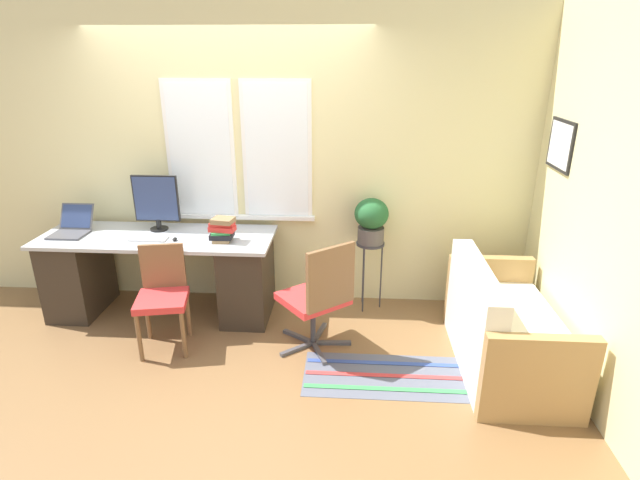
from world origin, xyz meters
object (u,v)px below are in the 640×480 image
(laptop, at_px, (71,228))
(book_stack, at_px, (222,230))
(desk_chair_wooden, at_px, (163,294))
(potted_plant, at_px, (371,219))
(keyboard, at_px, (149,238))
(office_chair_swivel, at_px, (319,296))
(mouse, at_px, (175,239))
(couch_loveseat, at_px, (503,332))
(plant_stand, at_px, (370,251))
(monitor, at_px, (156,202))

(laptop, relative_size, book_stack, 1.59)
(desk_chair_wooden, bearing_deg, potted_plant, 13.06)
(keyboard, relative_size, office_chair_swivel, 0.34)
(mouse, distance_m, couch_loveseat, 2.78)
(book_stack, height_order, plant_stand, book_stack)
(laptop, distance_m, couch_loveseat, 3.76)
(laptop, xyz_separation_m, potted_plant, (2.67, 0.22, 0.07))
(book_stack, bearing_deg, desk_chair_wooden, -132.63)
(laptop, bearing_deg, keyboard, -8.23)
(laptop, xyz_separation_m, office_chair_swivel, (2.25, -0.53, -0.33))
(mouse, bearing_deg, laptop, 172.78)
(plant_stand, bearing_deg, mouse, -168.50)
(mouse, xyz_separation_m, couch_loveseat, (2.69, -0.53, -0.49))
(mouse, distance_m, book_stack, 0.42)
(monitor, height_order, book_stack, monitor)
(monitor, relative_size, plant_stand, 0.77)
(desk_chair_wooden, distance_m, office_chair_swivel, 1.26)
(monitor, xyz_separation_m, office_chair_swivel, (1.51, -0.68, -0.55))
(laptop, xyz_separation_m, desk_chair_wooden, (0.99, -0.54, -0.35))
(couch_loveseat, height_order, potted_plant, potted_plant)
(monitor, distance_m, keyboard, 0.36)
(laptop, bearing_deg, mouse, -7.22)
(monitor, xyz_separation_m, plant_stand, (1.93, 0.07, -0.45))
(desk_chair_wooden, relative_size, office_chair_swivel, 0.88)
(mouse, bearing_deg, keyboard, 175.95)
(mouse, relative_size, plant_stand, 0.09)
(potted_plant, bearing_deg, monitor, -177.88)
(laptop, xyz_separation_m, mouse, (0.98, -0.12, -0.04))
(keyboard, xyz_separation_m, book_stack, (0.65, 0.01, 0.09))
(laptop, bearing_deg, book_stack, -4.02)
(book_stack, bearing_deg, potted_plant, 13.95)
(plant_stand, relative_size, potted_plant, 1.59)
(monitor, xyz_separation_m, couch_loveseat, (2.92, -0.80, -0.74))
(monitor, relative_size, couch_loveseat, 0.37)
(book_stack, bearing_deg, keyboard, -179.16)
(keyboard, xyz_separation_m, plant_stand, (1.93, 0.33, -0.20))
(mouse, bearing_deg, couch_loveseat, -11.16)
(keyboard, height_order, book_stack, book_stack)
(book_stack, distance_m, potted_plant, 1.32)
(mouse, height_order, plant_stand, mouse)
(office_chair_swivel, distance_m, potted_plant, 0.95)
(book_stack, height_order, couch_loveseat, book_stack)
(keyboard, xyz_separation_m, desk_chair_wooden, (0.25, -0.43, -0.31))
(desk_chair_wooden, bearing_deg, monitor, 98.58)
(book_stack, height_order, potted_plant, potted_plant)
(laptop, distance_m, keyboard, 0.75)
(desk_chair_wooden, xyz_separation_m, potted_plant, (1.68, 0.76, 0.42))
(desk_chair_wooden, bearing_deg, plant_stand, 13.06)
(mouse, distance_m, potted_plant, 1.73)
(office_chair_swivel, bearing_deg, potted_plant, -158.63)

